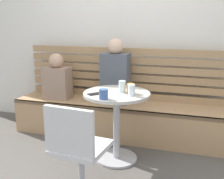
{
  "coord_description": "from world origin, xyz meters",
  "views": [
    {
      "loc": [
        0.89,
        -2.05,
        1.46
      ],
      "look_at": [
        0.07,
        0.66,
        0.75
      ],
      "focal_mm": 45.0,
      "sensor_mm": 36.0,
      "label": 1
    }
  ],
  "objects_px": {
    "white_chair": "(77,151)",
    "cup_glass_tall": "(122,87)",
    "booth_bench": "(119,120)",
    "cup_water_clear": "(132,90)",
    "cup_tumbler_orange": "(130,88)",
    "person_adult": "(115,74)",
    "person_child_left": "(57,79)",
    "cafe_table": "(117,113)",
    "phone_on_table": "(95,94)",
    "cup_mug_blue": "(104,94)"
  },
  "relations": [
    {
      "from": "cup_mug_blue",
      "to": "person_adult",
      "type": "bearing_deg",
      "value": 99.16
    },
    {
      "from": "white_chair",
      "to": "cup_glass_tall",
      "type": "height_order",
      "value": "cup_glass_tall"
    },
    {
      "from": "white_chair",
      "to": "cup_mug_blue",
      "type": "height_order",
      "value": "white_chair"
    },
    {
      "from": "person_adult",
      "to": "booth_bench",
      "type": "bearing_deg",
      "value": -16.43
    },
    {
      "from": "cup_glass_tall",
      "to": "booth_bench",
      "type": "bearing_deg",
      "value": 108.0
    },
    {
      "from": "person_child_left",
      "to": "cup_water_clear",
      "type": "bearing_deg",
      "value": -29.93
    },
    {
      "from": "cup_water_clear",
      "to": "cup_mug_blue",
      "type": "bearing_deg",
      "value": -138.7
    },
    {
      "from": "person_adult",
      "to": "cup_water_clear",
      "type": "distance_m",
      "value": 0.79
    },
    {
      "from": "cafe_table",
      "to": "person_child_left",
      "type": "xyz_separation_m",
      "value": [
        -0.98,
        0.59,
        0.18
      ]
    },
    {
      "from": "person_adult",
      "to": "cup_water_clear",
      "type": "height_order",
      "value": "person_adult"
    },
    {
      "from": "person_adult",
      "to": "person_child_left",
      "type": "height_order",
      "value": "person_adult"
    },
    {
      "from": "booth_bench",
      "to": "person_child_left",
      "type": "distance_m",
      "value": 0.97
    },
    {
      "from": "cup_water_clear",
      "to": "booth_bench",
      "type": "bearing_deg",
      "value": 114.51
    },
    {
      "from": "person_child_left",
      "to": "person_adult",
      "type": "bearing_deg",
      "value": 2.47
    },
    {
      "from": "phone_on_table",
      "to": "cup_tumbler_orange",
      "type": "bearing_deg",
      "value": -116.27
    },
    {
      "from": "white_chair",
      "to": "cup_tumbler_orange",
      "type": "bearing_deg",
      "value": 74.46
    },
    {
      "from": "cup_glass_tall",
      "to": "person_child_left",
      "type": "bearing_deg",
      "value": 151.19
    },
    {
      "from": "booth_bench",
      "to": "cup_glass_tall",
      "type": "bearing_deg",
      "value": -72.0
    },
    {
      "from": "white_chair",
      "to": "cup_tumbler_orange",
      "type": "xyz_separation_m",
      "value": [
        0.23,
        0.82,
        0.33
      ]
    },
    {
      "from": "booth_bench",
      "to": "cup_tumbler_orange",
      "type": "bearing_deg",
      "value": -64.91
    },
    {
      "from": "cup_glass_tall",
      "to": "cup_tumbler_orange",
      "type": "distance_m",
      "value": 0.09
    },
    {
      "from": "cup_water_clear",
      "to": "phone_on_table",
      "type": "bearing_deg",
      "value": -171.71
    },
    {
      "from": "cafe_table",
      "to": "cup_water_clear",
      "type": "height_order",
      "value": "cup_water_clear"
    },
    {
      "from": "white_chair",
      "to": "person_adult",
      "type": "distance_m",
      "value": 1.48
    },
    {
      "from": "cup_mug_blue",
      "to": "phone_on_table",
      "type": "distance_m",
      "value": 0.2
    },
    {
      "from": "cafe_table",
      "to": "person_child_left",
      "type": "distance_m",
      "value": 1.16
    },
    {
      "from": "booth_bench",
      "to": "cup_water_clear",
      "type": "xyz_separation_m",
      "value": [
        0.31,
        -0.68,
        0.57
      ]
    },
    {
      "from": "cafe_table",
      "to": "cup_water_clear",
      "type": "xyz_separation_m",
      "value": [
        0.17,
        -0.08,
        0.28
      ]
    },
    {
      "from": "booth_bench",
      "to": "phone_on_table",
      "type": "height_order",
      "value": "phone_on_table"
    },
    {
      "from": "cup_water_clear",
      "to": "cup_glass_tall",
      "type": "relative_size",
      "value": 0.92
    },
    {
      "from": "booth_bench",
      "to": "white_chair",
      "type": "height_order",
      "value": "white_chair"
    },
    {
      "from": "cup_tumbler_orange",
      "to": "cup_mug_blue",
      "type": "bearing_deg",
      "value": -124.46
    },
    {
      "from": "person_child_left",
      "to": "cup_water_clear",
      "type": "xyz_separation_m",
      "value": [
        1.15,
        -0.66,
        0.09
      ]
    },
    {
      "from": "cup_tumbler_orange",
      "to": "phone_on_table",
      "type": "bearing_deg",
      "value": -157.54
    },
    {
      "from": "booth_bench",
      "to": "phone_on_table",
      "type": "distance_m",
      "value": 0.9
    },
    {
      "from": "person_adult",
      "to": "person_child_left",
      "type": "bearing_deg",
      "value": -177.53
    },
    {
      "from": "person_child_left",
      "to": "cup_glass_tall",
      "type": "bearing_deg",
      "value": -28.81
    },
    {
      "from": "person_adult",
      "to": "cup_glass_tall",
      "type": "xyz_separation_m",
      "value": [
        0.24,
        -0.6,
        -0.0
      ]
    },
    {
      "from": "cup_glass_tall",
      "to": "cup_mug_blue",
      "type": "relative_size",
      "value": 1.26
    },
    {
      "from": "white_chair",
      "to": "phone_on_table",
      "type": "height_order",
      "value": "white_chair"
    },
    {
      "from": "person_child_left",
      "to": "cup_mug_blue",
      "type": "xyz_separation_m",
      "value": [
        0.93,
        -0.86,
        0.09
      ]
    },
    {
      "from": "booth_bench",
      "to": "cup_mug_blue",
      "type": "relative_size",
      "value": 28.42
    },
    {
      "from": "booth_bench",
      "to": "cup_mug_blue",
      "type": "bearing_deg",
      "value": -84.21
    },
    {
      "from": "cafe_table",
      "to": "person_adult",
      "type": "distance_m",
      "value": 0.71
    },
    {
      "from": "cup_water_clear",
      "to": "cup_glass_tall",
      "type": "distance_m",
      "value": 0.15
    },
    {
      "from": "cafe_table",
      "to": "cup_mug_blue",
      "type": "height_order",
      "value": "cup_mug_blue"
    },
    {
      "from": "cup_glass_tall",
      "to": "cup_mug_blue",
      "type": "bearing_deg",
      "value": -109.22
    },
    {
      "from": "cafe_table",
      "to": "white_chair",
      "type": "relative_size",
      "value": 0.87
    },
    {
      "from": "booth_bench",
      "to": "cup_tumbler_orange",
      "type": "relative_size",
      "value": 27.0
    },
    {
      "from": "cafe_table",
      "to": "phone_on_table",
      "type": "relative_size",
      "value": 5.29
    }
  ]
}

